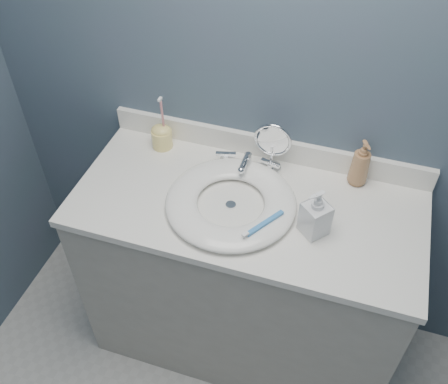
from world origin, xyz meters
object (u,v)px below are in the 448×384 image
at_px(makeup_mirror, 272,145).
at_px(toothbrush_holder, 162,135).
at_px(soap_bottle_clear, 316,213).
at_px(soap_bottle_amber, 361,163).

relative_size(makeup_mirror, toothbrush_holder, 0.89).
height_order(makeup_mirror, soap_bottle_clear, makeup_mirror).
xyz_separation_m(makeup_mirror, soap_bottle_clear, (0.21, -0.26, -0.02)).
distance_m(soap_bottle_amber, toothbrush_holder, 0.75).
bearing_deg(soap_bottle_clear, soap_bottle_amber, 110.55).
height_order(soap_bottle_amber, toothbrush_holder, toothbrush_holder).
bearing_deg(toothbrush_holder, soap_bottle_clear, -21.61).
distance_m(makeup_mirror, toothbrush_holder, 0.44).
bearing_deg(toothbrush_holder, makeup_mirror, 0.50).
relative_size(soap_bottle_amber, soap_bottle_clear, 1.04).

